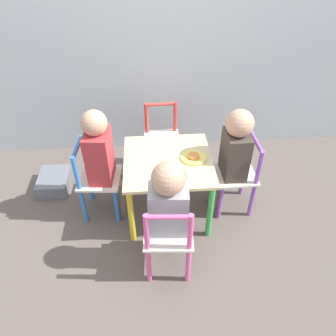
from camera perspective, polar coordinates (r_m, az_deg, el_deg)
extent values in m
plane|color=#5B514C|center=(2.28, 0.00, -7.18)|extent=(6.00, 6.00, 0.00)
cube|color=beige|center=(1.99, 0.00, 1.22)|extent=(0.54, 0.54, 0.02)
cylinder|color=yellow|center=(1.97, -6.41, -8.33)|extent=(0.04, 0.04, 0.41)
cylinder|color=green|center=(2.00, 7.33, -7.57)|extent=(0.04, 0.04, 0.41)
cylinder|color=orange|center=(2.31, -6.27, 0.32)|extent=(0.04, 0.04, 0.41)
cylinder|color=teal|center=(2.34, 5.34, 0.86)|extent=(0.04, 0.04, 0.41)
cube|color=silver|center=(2.16, 11.53, -0.98)|extent=(0.27, 0.27, 0.02)
cylinder|color=#8E51BC|center=(2.31, 7.87, -2.22)|extent=(0.03, 0.03, 0.28)
cylinder|color=#8E51BC|center=(2.16, 9.05, -5.94)|extent=(0.03, 0.03, 0.28)
cylinder|color=#8E51BC|center=(2.36, 12.88, -1.83)|extent=(0.03, 0.03, 0.28)
cylinder|color=#8E51BC|center=(2.22, 14.39, -5.41)|extent=(0.03, 0.03, 0.28)
cylinder|color=#8E51BC|center=(2.20, 13.86, 3.38)|extent=(0.03, 0.03, 0.26)
cylinder|color=#8E51BC|center=(2.04, 15.57, -0.12)|extent=(0.03, 0.03, 0.26)
cylinder|color=#8E51BC|center=(2.06, 15.21, 4.24)|extent=(0.03, 0.21, 0.02)
cube|color=silver|center=(1.78, 0.06, -11.08)|extent=(0.28, 0.28, 0.02)
cylinder|color=#E5599E|center=(1.96, 3.20, -11.36)|extent=(0.03, 0.03, 0.28)
cylinder|color=#E5599E|center=(1.96, -3.12, -11.38)|extent=(0.03, 0.03, 0.28)
cylinder|color=#E5599E|center=(1.84, 3.52, -16.49)|extent=(0.03, 0.03, 0.28)
cylinder|color=#E5599E|center=(1.84, -3.38, -16.52)|extent=(0.03, 0.03, 0.28)
cylinder|color=#E5599E|center=(1.62, 3.90, -11.23)|extent=(0.03, 0.03, 0.26)
cylinder|color=#E5599E|center=(1.62, -3.73, -11.26)|extent=(0.03, 0.03, 0.26)
cylinder|color=#E5599E|center=(1.53, 0.09, -8.53)|extent=(0.21, 0.04, 0.02)
cube|color=silver|center=(2.13, -11.76, -1.68)|extent=(0.28, 0.28, 0.02)
cylinder|color=#387AD1|center=(2.14, -8.94, -6.53)|extent=(0.03, 0.03, 0.28)
cylinder|color=#387AD1|center=(2.29, -8.24, -2.72)|extent=(0.03, 0.03, 0.28)
cylinder|color=#387AD1|center=(2.18, -14.48, -6.35)|extent=(0.03, 0.03, 0.28)
cylinder|color=#387AD1|center=(2.33, -13.40, -2.63)|extent=(0.03, 0.03, 0.28)
cylinder|color=#387AD1|center=(2.01, -15.68, -1.04)|extent=(0.03, 0.03, 0.26)
cylinder|color=#387AD1|center=(2.16, -14.44, 2.60)|extent=(0.03, 0.03, 0.26)
cylinder|color=#387AD1|center=(2.02, -15.58, 3.42)|extent=(0.04, 0.21, 0.02)
cube|color=silver|center=(2.43, -1.02, 4.93)|extent=(0.27, 0.27, 0.02)
cylinder|color=#DB3D38|center=(2.42, -3.26, 0.53)|extent=(0.03, 0.03, 0.28)
cylinder|color=#DB3D38|center=(2.44, 1.72, 0.84)|extent=(0.03, 0.03, 0.28)
cylinder|color=#DB3D38|center=(2.59, -3.52, 3.46)|extent=(0.03, 0.03, 0.28)
cylinder|color=#DB3D38|center=(2.61, 1.15, 3.73)|extent=(0.03, 0.03, 0.28)
cylinder|color=#DB3D38|center=(2.45, -3.77, 8.49)|extent=(0.03, 0.03, 0.26)
cylinder|color=#DB3D38|center=(2.46, 1.23, 8.76)|extent=(0.03, 0.03, 0.26)
cylinder|color=#DB3D38|center=(2.39, -1.30, 11.01)|extent=(0.21, 0.03, 0.02)
cylinder|color=#7A6B5B|center=(2.26, 7.84, -3.05)|extent=(0.07, 0.07, 0.29)
cylinder|color=#7A6B5B|center=(2.19, 8.39, -4.80)|extent=(0.07, 0.07, 0.29)
cube|color=#423833|center=(2.06, 11.56, 2.35)|extent=(0.15, 0.20, 0.30)
sphere|color=tan|center=(1.94, 12.40, 7.60)|extent=(0.17, 0.17, 0.17)
cylinder|color=#38383D|center=(1.96, 1.53, -10.93)|extent=(0.07, 0.07, 0.29)
cylinder|color=#38383D|center=(1.96, -1.45, -10.94)|extent=(0.07, 0.07, 0.29)
cube|color=#999EA8|center=(1.68, 0.06, -7.31)|extent=(0.21, 0.15, 0.28)
sphere|color=tan|center=(1.53, 0.07, -1.85)|extent=(0.17, 0.17, 0.17)
cylinder|color=#7A6B5B|center=(2.17, -8.40, -5.34)|extent=(0.07, 0.07, 0.29)
cylinder|color=#7A6B5B|center=(2.24, -8.08, -3.54)|extent=(0.07, 0.07, 0.29)
cube|color=#B23338|center=(2.02, -11.85, 2.06)|extent=(0.16, 0.21, 0.34)
sphere|color=tan|center=(1.89, -12.77, 7.66)|extent=(0.15, 0.15, 0.15)
cylinder|color=#EADB66|center=(2.00, 4.46, 1.76)|extent=(0.16, 0.16, 0.01)
cylinder|color=#D6843D|center=(1.99, 4.48, 2.08)|extent=(0.07, 0.07, 0.02)
cylinder|color=#E54C47|center=(1.86, 0.36, -1.37)|extent=(0.19, 0.19, 0.01)
cylinder|color=#CC6633|center=(1.86, 0.36, -1.04)|extent=(0.09, 0.09, 0.02)
cube|color=slate|center=(2.55, -19.17, -2.23)|extent=(0.22, 0.28, 0.10)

